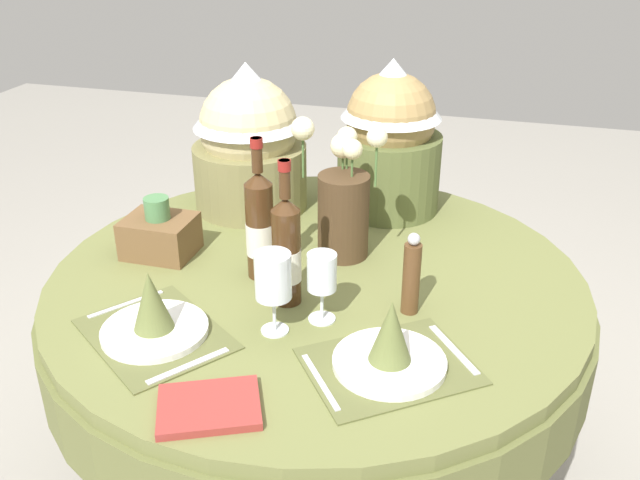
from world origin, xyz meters
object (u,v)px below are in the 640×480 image
Objects in this scene: pepper_mill at (411,276)px; woven_basket_side_left at (160,234)px; dining_table at (317,317)px; wine_glass_left at (273,277)px; place_setting_right at (390,348)px; wine_glass_right at (322,274)px; book_on_table at (209,407)px; gift_tub_back_left at (249,135)px; wine_bottle_left at (260,225)px; gift_tub_back_centre at (390,133)px; wine_bottle_centre at (286,251)px; flower_vase at (343,203)px; place_setting_left at (153,317)px.

pepper_mill reaches higher than woven_basket_side_left.
wine_glass_left is (-0.02, -0.28, 0.28)m from dining_table.
place_setting_right is 0.78m from woven_basket_side_left.
wine_glass_right is (0.07, -0.21, 0.26)m from dining_table.
gift_tub_back_left is at bearing 81.16° from book_on_table.
pepper_mill is (0.28, 0.17, -0.04)m from wine_glass_left.
wine_bottle_left reaches higher than wine_glass_left.
place_setting_right is at bearing 11.88° from book_on_table.
woven_basket_side_left is at bearing 158.78° from wine_glass_right.
wine_bottle_left is at bearing 116.45° from wine_glass_left.
wine_glass_right is 0.93× the size of woven_basket_side_left.
gift_tub_back_centre is (0.15, 1.04, 0.24)m from book_on_table.
pepper_mill is 1.12× the size of woven_basket_side_left.
wine_glass_right is 0.37× the size of gift_tub_back_centre.
wine_bottle_centre is 2.12× the size of wine_glass_right.
woven_basket_side_left is (-0.48, -0.13, -0.09)m from flower_vase.
gift_tub_back_left is (-0.30, 0.65, 0.09)m from wine_glass_left.
dining_table is 0.59m from book_on_table.
place_setting_left is at bearing -113.67° from gift_tub_back_centre.
place_setting_right is 0.85m from gift_tub_back_centre.
pepper_mill is (0.26, -0.12, 0.23)m from dining_table.
place_setting_right is 0.30m from wine_glass_left.
woven_basket_side_left is at bearing 154.32° from place_setting_right.
dining_table is 3.61× the size of flower_vase.
wine_bottle_centre is (-0.07, -0.27, -0.02)m from flower_vase.
wine_bottle_centre is at bearing 62.52° from book_on_table.
flower_vase is 1.99× the size of wine_glass_left.
gift_tub_back_left is at bearing 129.02° from place_setting_right.
wine_bottle_left is 0.55m from book_on_table.
wine_bottle_centre is at bearing 95.59° from wine_glass_left.
book_on_table is at bearing -55.29° from woven_basket_side_left.
gift_tub_back_left is at bearing -166.29° from gift_tub_back_centre.
place_setting_right is 2.19× the size of book_on_table.
wine_bottle_centre is 0.12m from wine_glass_right.
pepper_mill is 0.56m from book_on_table.
wine_glass_right is at bearing -37.90° from wine_bottle_left.
gift_tub_back_centre reaches higher than wine_glass_left.
place_setting_left is at bearing -86.31° from gift_tub_back_left.
wine_bottle_left is 1.02× the size of wine_bottle_centre.
wine_glass_right is at bearing 39.72° from wine_glass_left.
gift_tub_back_centre is (0.10, 0.47, 0.38)m from dining_table.
book_on_table is at bearing -94.91° from dining_table.
gift_tub_back_centre is (0.02, 0.68, 0.12)m from wine_glass_right.
book_on_table is (-0.09, -0.70, -0.15)m from flower_vase.
wine_bottle_centre is 1.84× the size of wine_glass_left.
book_on_table is 0.69m from woven_basket_side_left.
pepper_mill is (0.01, 0.23, 0.05)m from place_setting_right.
gift_tub_back_left is at bearing 114.01° from wine_bottle_left.
place_setting_right is at bearing -64.83° from flower_vase.
dining_table is 3.03× the size of gift_tub_back_centre.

